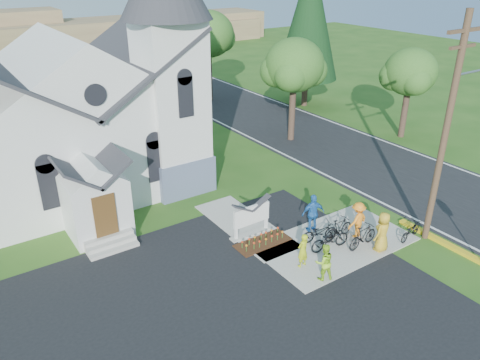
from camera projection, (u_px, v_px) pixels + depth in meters
ground at (317, 259)px, 20.03m from camera, size 120.00×120.00×0.00m
parking_lot at (198, 360)px, 14.98m from camera, size 20.00×16.00×0.02m
road at (281, 124)px, 36.32m from camera, size 8.00×90.00×0.02m
sidewalk at (334, 243)px, 21.15m from camera, size 7.00×4.00×0.05m
church at (82, 95)px, 24.34m from camera, size 12.35×12.00×13.00m
church_sign at (252, 215)px, 21.37m from camera, size 2.20×0.40×1.70m
flower_bed at (263, 243)px, 21.13m from camera, size 2.60×1.10×0.07m
utility_pole at (448, 126)px, 19.31m from camera, size 3.45×0.28×10.00m
tree_road_near at (294, 66)px, 31.09m from camera, size 4.00×4.00×7.05m
tree_road_mid at (209, 34)px, 40.07m from camera, size 4.40×4.40×7.80m
tree_road_far at (411, 72)px, 31.89m from camera, size 3.60×3.60×6.30m
conifer at (309, 17)px, 37.94m from camera, size 5.20×5.20×12.40m
distant_hills at (51, 37)px, 62.94m from camera, size 61.00×10.00×5.60m
cyclist_0 at (303, 250)px, 19.19m from camera, size 0.60×0.43×1.52m
bike_0 at (330, 239)px, 20.43m from camera, size 2.01×0.91×1.02m
cyclist_1 at (324, 262)px, 18.40m from camera, size 0.93×0.83×1.58m
bike_1 at (339, 228)px, 21.22m from camera, size 1.74×0.58×1.03m
cyclist_2 at (313, 213)px, 21.60m from camera, size 1.20×0.77×1.90m
bike_2 at (320, 232)px, 21.06m from camera, size 1.84×1.02×0.92m
cyclist_3 at (358, 220)px, 21.23m from camera, size 1.17×0.74×1.73m
bike_3 at (363, 236)px, 20.58m from camera, size 1.82×0.64×1.07m
cyclist_4 at (383, 232)px, 20.20m from camera, size 0.98×0.72×1.84m
bike_4 at (410, 231)px, 21.24m from camera, size 1.64×0.82×0.83m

